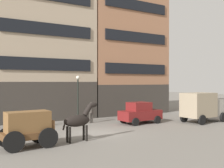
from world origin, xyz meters
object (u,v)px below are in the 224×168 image
object	(u,v)px
cargo_wagon	(29,127)
delivery_truck_near	(203,106)
draft_horse	(79,120)
pedestrian_officer	(91,112)
sedan_dark	(140,113)
fire_hydrant_curbside	(48,120)
streetlamp_curbside	(78,92)

from	to	relation	value
cargo_wagon	delivery_truck_near	world-z (taller)	delivery_truck_near
draft_horse	delivery_truck_near	world-z (taller)	delivery_truck_near
draft_horse	pedestrian_officer	distance (m)	7.37
delivery_truck_near	sedan_dark	world-z (taller)	delivery_truck_near
draft_horse	fire_hydrant_curbside	world-z (taller)	draft_horse
sedan_dark	streetlamp_curbside	bearing A→B (deg)	145.19
sedan_dark	streetlamp_curbside	world-z (taller)	streetlamp_curbside
pedestrian_officer	cargo_wagon	bearing A→B (deg)	-138.27
sedan_dark	streetlamp_curbside	size ratio (longest dim) A/B	0.91
cargo_wagon	draft_horse	world-z (taller)	draft_horse
cargo_wagon	streetlamp_curbside	xyz separation A→B (m)	(5.97, 6.82, 1.52)
pedestrian_officer	streetlamp_curbside	distance (m)	2.05
sedan_dark	fire_hydrant_curbside	bearing A→B (deg)	157.47
draft_horse	streetlamp_curbside	bearing A→B (deg)	66.09
cargo_wagon	fire_hydrant_curbside	xyz separation A→B (m)	(3.27, 6.69, -0.72)
delivery_truck_near	streetlamp_curbside	size ratio (longest dim) A/B	1.08
draft_horse	pedestrian_officer	bearing A→B (deg)	57.18
sedan_dark	pedestrian_officer	size ratio (longest dim) A/B	2.09
sedan_dark	pedestrian_officer	bearing A→B (deg)	144.74
delivery_truck_near	sedan_dark	bearing A→B (deg)	155.93
pedestrian_officer	fire_hydrant_curbside	bearing A→B (deg)	172.13
draft_horse	sedan_dark	size ratio (longest dim) A/B	0.63
cargo_wagon	fire_hydrant_curbside	distance (m)	7.49
cargo_wagon	streetlamp_curbside	bearing A→B (deg)	48.79
cargo_wagon	draft_horse	size ratio (longest dim) A/B	1.27
cargo_wagon	draft_horse	xyz separation A→B (m)	(2.95, 0.00, 0.12)
sedan_dark	pedestrian_officer	xyz separation A→B (m)	(-3.47, 2.45, 0.07)
draft_horse	pedestrian_officer	xyz separation A→B (m)	(3.99, 6.19, -0.29)
streetlamp_curbside	fire_hydrant_curbside	distance (m)	3.51
draft_horse	streetlamp_curbside	xyz separation A→B (m)	(3.02, 6.82, 1.40)
cargo_wagon	sedan_dark	distance (m)	11.06
cargo_wagon	sedan_dark	xyz separation A→B (m)	(10.41, 3.74, -0.23)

